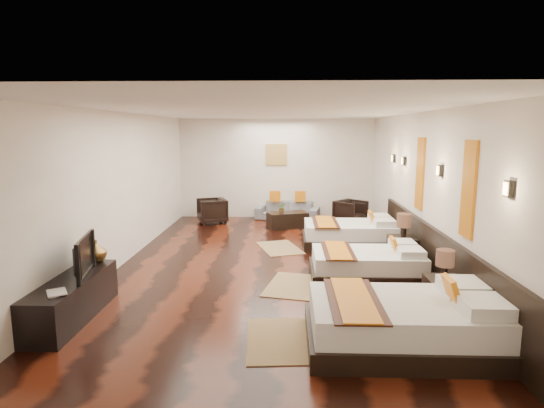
{
  "coord_description": "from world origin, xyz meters",
  "views": [
    {
      "loc": [
        0.33,
        -7.82,
        2.47
      ],
      "look_at": [
        0.03,
        0.43,
        1.1
      ],
      "focal_mm": 29.32,
      "sensor_mm": 36.0,
      "label": 1
    }
  ],
  "objects_px": {
    "bed_near": "(406,323)",
    "bed_mid": "(368,264)",
    "nightstand_b": "(403,248)",
    "table_plant": "(282,208)",
    "tv": "(78,256)",
    "coffee_table": "(287,220)",
    "armchair_left": "(212,211)",
    "armchair_right": "(351,212)",
    "book": "(47,294)",
    "nightstand_a": "(443,291)",
    "figurine": "(96,251)",
    "bed_far": "(350,233)",
    "sofa": "(288,211)",
    "tv_console": "(73,299)"
  },
  "relations": [
    {
      "from": "bed_near",
      "to": "bed_mid",
      "type": "height_order",
      "value": "bed_near"
    },
    {
      "from": "nightstand_b",
      "to": "table_plant",
      "type": "relative_size",
      "value": 4.01
    },
    {
      "from": "tv",
      "to": "table_plant",
      "type": "xyz_separation_m",
      "value": [
        2.63,
        5.55,
        -0.3
      ]
    },
    {
      "from": "tv",
      "to": "coffee_table",
      "type": "xyz_separation_m",
      "value": [
        2.77,
        5.58,
        -0.62
      ]
    },
    {
      "from": "nightstand_b",
      "to": "armchair_left",
      "type": "height_order",
      "value": "nightstand_b"
    },
    {
      "from": "armchair_right",
      "to": "table_plant",
      "type": "distance_m",
      "value": 1.9
    },
    {
      "from": "book",
      "to": "armchair_left",
      "type": "relative_size",
      "value": 0.38
    },
    {
      "from": "nightstand_a",
      "to": "armchair_left",
      "type": "xyz_separation_m",
      "value": [
        -4.15,
        5.85,
        0.02
      ]
    },
    {
      "from": "book",
      "to": "figurine",
      "type": "distance_m",
      "value": 1.38
    },
    {
      "from": "coffee_table",
      "to": "bed_mid",
      "type": "bearing_deg",
      "value": -70.75
    },
    {
      "from": "coffee_table",
      "to": "armchair_right",
      "type": "bearing_deg",
      "value": 16.27
    },
    {
      "from": "nightstand_b",
      "to": "figurine",
      "type": "relative_size",
      "value": 3.02
    },
    {
      "from": "bed_near",
      "to": "bed_mid",
      "type": "relative_size",
      "value": 1.17
    },
    {
      "from": "armchair_right",
      "to": "bed_far",
      "type": "bearing_deg",
      "value": -145.34
    },
    {
      "from": "bed_mid",
      "to": "book",
      "type": "distance_m",
      "value": 4.83
    },
    {
      "from": "figurine",
      "to": "tv",
      "type": "bearing_deg",
      "value": -85.54
    },
    {
      "from": "nightstand_a",
      "to": "tv",
      "type": "relative_size",
      "value": 0.96
    },
    {
      "from": "bed_far",
      "to": "armchair_right",
      "type": "height_order",
      "value": "bed_far"
    },
    {
      "from": "bed_far",
      "to": "tv",
      "type": "height_order",
      "value": "tv"
    },
    {
      "from": "bed_near",
      "to": "tv",
      "type": "height_order",
      "value": "tv"
    },
    {
      "from": "sofa",
      "to": "tv_console",
      "type": "bearing_deg",
      "value": -101.16
    },
    {
      "from": "sofa",
      "to": "nightstand_b",
      "type": "bearing_deg",
      "value": -52.08
    },
    {
      "from": "bed_far",
      "to": "armchair_left",
      "type": "distance_m",
      "value": 4.06
    },
    {
      "from": "nightstand_b",
      "to": "armchair_right",
      "type": "distance_m",
      "value": 3.73
    },
    {
      "from": "tv",
      "to": "armchair_left",
      "type": "xyz_separation_m",
      "value": [
        0.74,
        6.07,
        -0.48
      ]
    },
    {
      "from": "book",
      "to": "table_plant",
      "type": "relative_size",
      "value": 1.15
    },
    {
      "from": "nightstand_b",
      "to": "sofa",
      "type": "xyz_separation_m",
      "value": [
        -2.12,
        4.27,
        -0.09
      ]
    },
    {
      "from": "bed_far",
      "to": "sofa",
      "type": "bearing_deg",
      "value": 116.31
    },
    {
      "from": "nightstand_b",
      "to": "armchair_left",
      "type": "xyz_separation_m",
      "value": [
        -4.15,
        3.71,
        -0.01
      ]
    },
    {
      "from": "armchair_left",
      "to": "armchair_right",
      "type": "distance_m",
      "value": 3.71
    },
    {
      "from": "armchair_left",
      "to": "table_plant",
      "type": "xyz_separation_m",
      "value": [
        1.89,
        -0.52,
        0.19
      ]
    },
    {
      "from": "book",
      "to": "sofa",
      "type": "distance_m",
      "value": 7.89
    },
    {
      "from": "book",
      "to": "coffee_table",
      "type": "relative_size",
      "value": 0.28
    },
    {
      "from": "bed_far",
      "to": "tv",
      "type": "xyz_separation_m",
      "value": [
        -4.15,
        -3.85,
        0.56
      ]
    },
    {
      "from": "nightstand_b",
      "to": "tv_console",
      "type": "height_order",
      "value": "nightstand_b"
    },
    {
      "from": "nightstand_b",
      "to": "book",
      "type": "height_order",
      "value": "nightstand_b"
    },
    {
      "from": "figurine",
      "to": "armchair_right",
      "type": "bearing_deg",
      "value": 50.33
    },
    {
      "from": "figurine",
      "to": "sofa",
      "type": "relative_size",
      "value": 0.19
    },
    {
      "from": "armchair_left",
      "to": "table_plant",
      "type": "height_order",
      "value": "armchair_left"
    },
    {
      "from": "figurine",
      "to": "armchair_right",
      "type": "relative_size",
      "value": 0.46
    },
    {
      "from": "figurine",
      "to": "sofa",
      "type": "xyz_separation_m",
      "value": [
        2.82,
        5.99,
        -0.46
      ]
    },
    {
      "from": "table_plant",
      "to": "figurine",
      "type": "bearing_deg",
      "value": -118.61
    },
    {
      "from": "sofa",
      "to": "armchair_right",
      "type": "relative_size",
      "value": 2.46
    },
    {
      "from": "bed_near",
      "to": "tv_console",
      "type": "height_order",
      "value": "bed_near"
    },
    {
      "from": "tv",
      "to": "armchair_right",
      "type": "height_order",
      "value": "tv"
    },
    {
      "from": "bed_near",
      "to": "armchair_left",
      "type": "distance_m",
      "value": 7.62
    },
    {
      "from": "bed_far",
      "to": "tv_console",
      "type": "bearing_deg",
      "value": -136.42
    },
    {
      "from": "bed_near",
      "to": "sofa",
      "type": "bearing_deg",
      "value": 100.56
    },
    {
      "from": "bed_mid",
      "to": "coffee_table",
      "type": "height_order",
      "value": "bed_mid"
    },
    {
      "from": "armchair_right",
      "to": "nightstand_a",
      "type": "bearing_deg",
      "value": -133.16
    }
  ]
}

